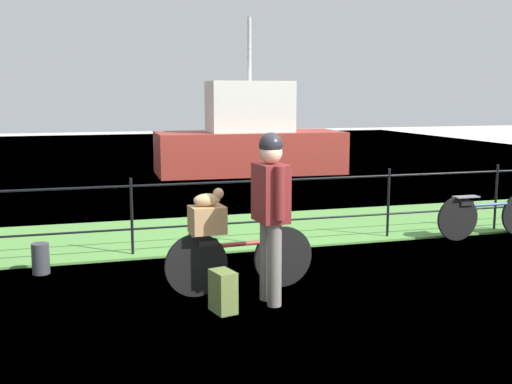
{
  "coord_description": "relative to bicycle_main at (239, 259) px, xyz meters",
  "views": [
    {
      "loc": [
        -2.5,
        -5.52,
        2.04
      ],
      "look_at": [
        -0.43,
        1.48,
        0.9
      ],
      "focal_mm": 44.02,
      "sensor_mm": 36.0,
      "label": 1
    }
  ],
  "objects": [
    {
      "name": "moored_boat_near",
      "position": [
        2.84,
        9.57,
        0.52
      ],
      "size": [
        4.87,
        2.06,
        3.97
      ],
      "color": "#9E3328",
      "rests_on": "ground"
    },
    {
      "name": "grass_strip",
      "position": [
        0.87,
        2.77,
        -0.33
      ],
      "size": [
        27.0,
        2.4,
        0.03
      ],
      "primitive_type": "cube",
      "color": "#569342",
      "rests_on": "ground"
    },
    {
      "name": "wooden_crate",
      "position": [
        -0.34,
        -0.03,
        0.44
      ],
      "size": [
        0.36,
        0.31,
        0.27
      ],
      "primitive_type": "cube",
      "rotation": [
        0.0,
        0.0,
        0.07
      ],
      "color": "#A87F51",
      "rests_on": "bicycle_main"
    },
    {
      "name": "bicycle_main",
      "position": [
        0.0,
        0.0,
        0.0
      ],
      "size": [
        1.61,
        0.2,
        0.65
      ],
      "color": "black",
      "rests_on": "ground"
    },
    {
      "name": "harbor_water",
      "position": [
        0.87,
        12.09,
        -0.34
      ],
      "size": [
        30.0,
        30.0,
        0.0
      ],
      "primitive_type": "plane",
      "color": "slate",
      "rests_on": "ground"
    },
    {
      "name": "terrier_dog",
      "position": [
        -0.32,
        -0.02,
        0.66
      ],
      "size": [
        0.32,
        0.16,
        0.18
      ],
      "color": "tan",
      "rests_on": "wooden_crate"
    },
    {
      "name": "ground_plane",
      "position": [
        0.87,
        -0.59,
        -0.34
      ],
      "size": [
        60.0,
        60.0,
        0.0
      ],
      "primitive_type": "plane",
      "color": "beige"
    },
    {
      "name": "backpack_on_paving",
      "position": [
        -0.31,
        -0.56,
        -0.14
      ],
      "size": [
        0.24,
        0.31,
        0.4
      ],
      "primitive_type": "cube",
      "rotation": [
        0.0,
        0.0,
        1.81
      ],
      "color": "olive",
      "rests_on": "ground"
    },
    {
      "name": "cyclist_person",
      "position": [
        0.2,
        -0.44,
        0.66
      ],
      "size": [
        0.29,
        0.54,
        1.68
      ],
      "color": "slate",
      "rests_on": "ground"
    },
    {
      "name": "iron_fence",
      "position": [
        0.87,
        1.77,
        0.24
      ],
      "size": [
        18.04,
        0.04,
        1.0
      ],
      "color": "black",
      "rests_on": "ground"
    },
    {
      "name": "bicycle_parked",
      "position": [
        4.05,
        1.37,
        -0.01
      ],
      "size": [
        1.68,
        0.16,
        0.63
      ],
      "color": "black",
      "rests_on": "ground"
    },
    {
      "name": "mooring_bollard",
      "position": [
        -2.02,
        1.27,
        -0.17
      ],
      "size": [
        0.2,
        0.2,
        0.36
      ],
      "primitive_type": "cylinder",
      "color": "#38383D",
      "rests_on": "ground"
    }
  ]
}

